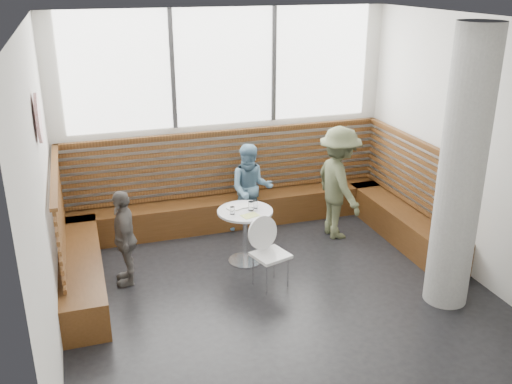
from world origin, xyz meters
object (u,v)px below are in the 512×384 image
object	(u,v)px
concrete_column	(461,172)
cafe_chair	(269,247)
cafe_table	(245,225)
child_left	(125,237)
child_back	(251,189)
adult_man	(339,183)

from	to	relation	value
concrete_column	cafe_chair	world-z (taller)	concrete_column
concrete_column	cafe_chair	bearing A→B (deg)	152.38
cafe_table	child_left	bearing A→B (deg)	-178.13
concrete_column	child_back	bearing A→B (deg)	122.43
cafe_table	cafe_chair	distance (m)	0.65
concrete_column	cafe_table	xyz separation A→B (m)	(-1.99, 1.63, -1.06)
cafe_chair	adult_man	xyz separation A→B (m)	(1.41, 1.02, 0.31)
concrete_column	child_back	distance (m)	3.16
cafe_chair	concrete_column	bearing A→B (deg)	-44.58
cafe_chair	child_left	world-z (taller)	child_left
concrete_column	cafe_chair	xyz separation A→B (m)	(-1.88, 0.99, -1.09)
concrete_column	cafe_chair	distance (m)	2.39
concrete_column	child_back	xyz separation A→B (m)	(-1.62, 2.55, -0.93)
child_back	adult_man	bearing A→B (deg)	-11.35
child_left	child_back	bearing A→B (deg)	120.67
adult_man	child_back	xyz separation A→B (m)	(-1.15, 0.54, -0.15)
concrete_column	adult_man	xyz separation A→B (m)	(-0.47, 2.01, -0.78)
adult_man	child_left	world-z (taller)	adult_man
concrete_column	cafe_chair	size ratio (longest dim) A/B	3.65
concrete_column	adult_man	size ratio (longest dim) A/B	1.95
cafe_table	child_left	world-z (taller)	child_left
cafe_chair	child_left	bearing A→B (deg)	143.42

